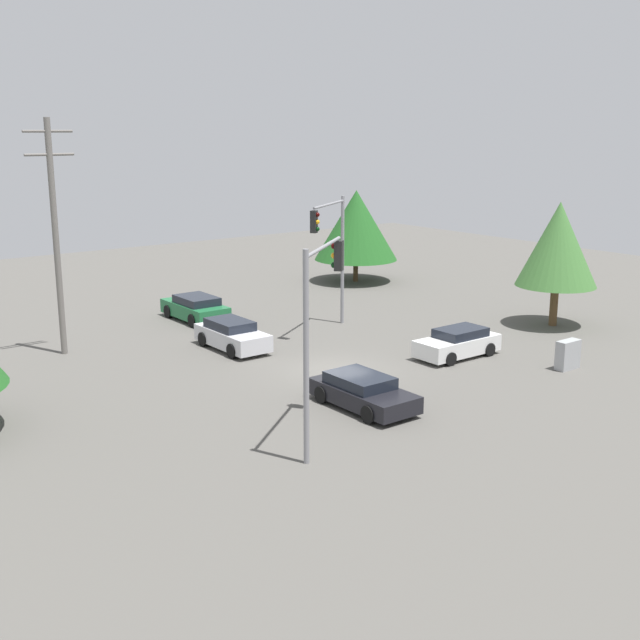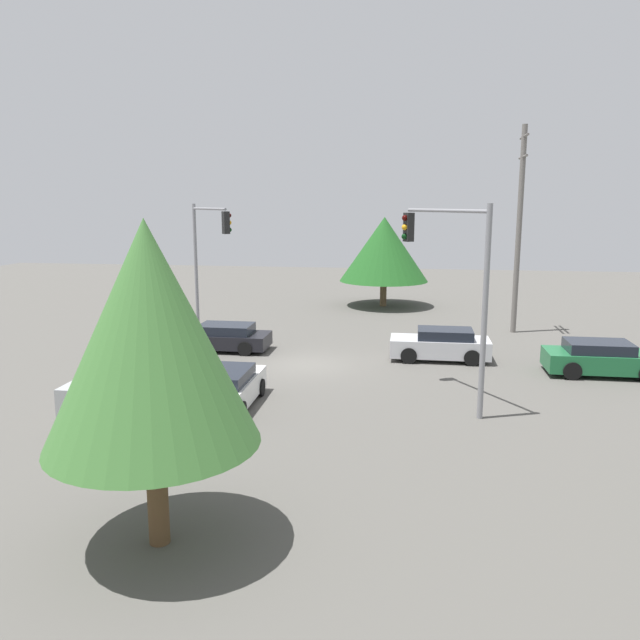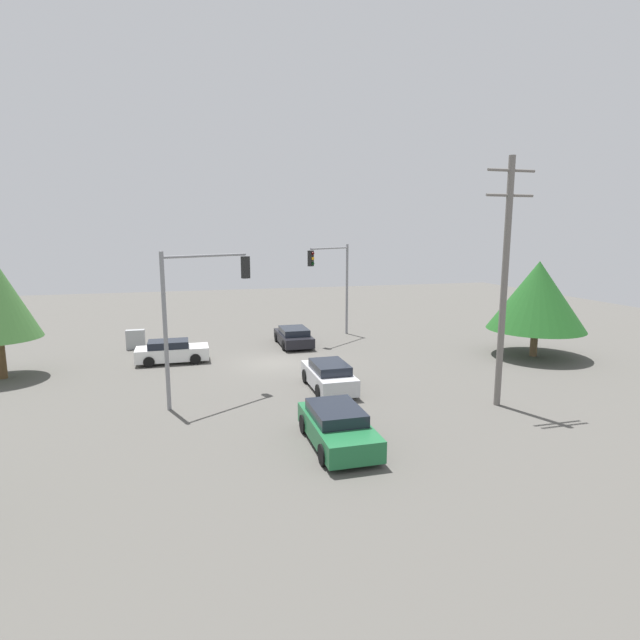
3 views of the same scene
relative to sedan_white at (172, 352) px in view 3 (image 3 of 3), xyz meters
name	(u,v)px [view 3 (image 3 of 3)]	position (x,y,z in m)	size (l,w,h in m)	color
ground_plane	(275,363)	(5.84, -1.73, -0.65)	(80.00, 80.00, 0.00)	#54514C
sedan_white	(172,352)	(0.00, 0.00, 0.00)	(4.15, 1.84, 1.32)	silver
sedan_dark	(294,336)	(7.91, 2.59, -0.04)	(2.05, 4.41, 1.24)	black
sedan_silver	(329,376)	(7.51, -7.40, 0.04)	(1.89, 4.28, 1.39)	silver
sedan_green	(337,427)	(6.01, -13.69, 0.03)	(2.05, 4.47, 1.36)	#1E6638
traffic_signal_main	(199,298)	(1.51, -7.36, 4.03)	(4.03, 2.78, 6.79)	gray
traffic_signal_cross	(334,274)	(11.27, 4.35, 4.00)	(3.80, 3.13, 6.75)	gray
utility_pole_tall	(505,278)	(14.11, -11.49, 4.99)	(2.20, 0.28, 10.68)	slate
electrical_cabinet	(136,339)	(-2.37, 4.23, -0.01)	(1.17, 0.50, 1.28)	#9EA0A3
tree_far	(537,296)	(21.68, -4.23, 3.13)	(5.82, 5.82, 5.88)	brown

